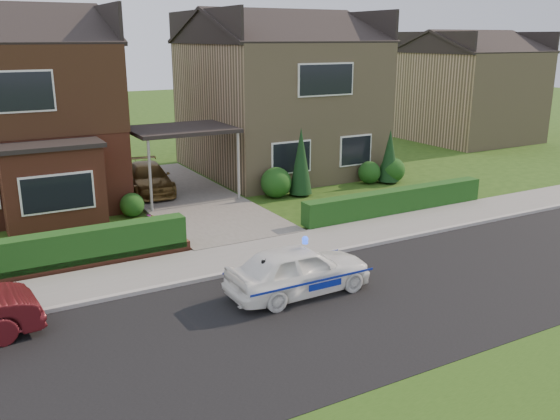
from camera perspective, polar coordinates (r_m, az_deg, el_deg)
ground at (r=14.03m, az=6.75°, el=-9.19°), size 120.00×120.00×0.00m
road at (r=14.03m, az=6.75°, el=-9.19°), size 60.00×6.00×0.02m
kerb at (r=16.35m, az=0.50°, el=-5.05°), size 60.00×0.16×0.12m
sidewalk at (r=17.22m, az=-1.23°, el=-3.97°), size 60.00×2.00×0.10m
driveway at (r=23.26m, az=-9.23°, el=1.23°), size 3.80×12.00×0.12m
house_left at (r=24.26m, az=-25.22°, el=9.55°), size 7.50×9.53×7.25m
house_right at (r=27.72m, az=-0.26°, el=11.40°), size 7.50×8.06×7.25m
carport_link at (r=22.70m, az=-9.48°, el=7.55°), size 3.80×3.00×2.77m
dwarf_wall at (r=16.64m, az=-21.31°, el=-5.39°), size 7.70×0.25×0.36m
hedge_left at (r=16.84m, az=-21.32°, el=-5.79°), size 7.50×0.55×0.90m
hedge_right at (r=21.34m, az=11.04°, el=-0.39°), size 7.50×0.55×0.80m
shrub_left_mid at (r=20.52m, az=-18.16°, el=0.33°), size 1.32×1.32×1.32m
shrub_left_near at (r=21.19m, az=-14.05°, el=0.48°), size 0.84×0.84×0.84m
shrub_right_near at (r=22.99m, az=-0.39°, el=2.65°), size 1.20×1.20×1.20m
shrub_right_mid at (r=25.57m, az=8.60°, el=3.59°), size 0.96×0.96×0.96m
shrub_right_far at (r=25.94m, az=10.76°, el=3.80°), size 1.08×1.08×1.08m
conifer_a at (r=23.15m, az=2.02°, el=4.52°), size 0.90×0.90×2.60m
conifer_b at (r=25.70m, az=10.48°, el=4.98°), size 0.90×0.90×2.20m
neighbour_right at (r=38.16m, az=17.52°, el=10.39°), size 6.50×7.00×5.20m
police_car at (r=14.34m, az=1.80°, el=-5.79°), size 3.33×3.65×1.40m
driveway_car at (r=23.95m, az=-12.56°, el=3.01°), size 1.98×3.99×1.12m
potted_plant_c at (r=18.75m, az=-12.17°, el=-1.58°), size 0.52×0.52×0.76m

